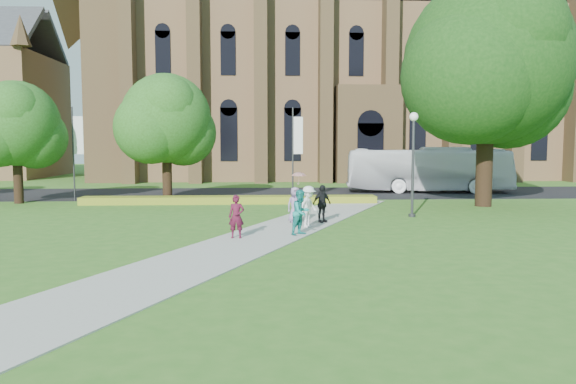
{
  "coord_description": "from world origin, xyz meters",
  "views": [
    {
      "loc": [
        -0.24,
        -21.22,
        3.73
      ],
      "look_at": [
        1.04,
        2.95,
        1.6
      ],
      "focal_mm": 35.0,
      "sensor_mm": 36.0,
      "label": 1
    }
  ],
  "objects": [
    {
      "name": "road",
      "position": [
        0.0,
        20.0,
        0.01
      ],
      "size": [
        160.0,
        10.0,
        0.02
      ],
      "primitive_type": "cube",
      "color": "black",
      "rests_on": "ground"
    },
    {
      "name": "street_tree_0",
      "position": [
        -15.0,
        14.0,
        4.87
      ],
      "size": [
        5.2,
        5.2,
        7.5
      ],
      "color": "#332114",
      "rests_on": "ground"
    },
    {
      "name": "pedestrian_4",
      "position": [
        1.45,
        4.51,
        0.86
      ],
      "size": [
        0.95,
        0.8,
        1.65
      ],
      "primitive_type": "imported",
      "rotation": [
        0.0,
        0.0,
        0.4
      ],
      "color": "#8D749F",
      "rests_on": "footpath"
    },
    {
      "name": "street_tree_1",
      "position": [
        -6.0,
        14.5,
        5.22
      ],
      "size": [
        5.6,
        5.6,
        8.05
      ],
      "color": "#332114",
      "rests_on": "ground"
    },
    {
      "name": "pedestrian_3",
      "position": [
        2.7,
        4.5,
        0.91
      ],
      "size": [
        1.09,
        0.91,
        1.75
      ],
      "primitive_type": "imported",
      "rotation": [
        0.0,
        0.0,
        0.57
      ],
      "color": "black",
      "rests_on": "footpath"
    },
    {
      "name": "tour_coach",
      "position": [
        12.5,
        20.21,
        1.71
      ],
      "size": [
        12.39,
        4.11,
        3.39
      ],
      "primitive_type": "imported",
      "rotation": [
        0.0,
        0.0,
        1.47
      ],
      "color": "silver",
      "rests_on": "road"
    },
    {
      "name": "cathedral",
      "position": [
        10.0,
        39.73,
        12.98
      ],
      "size": [
        52.6,
        18.25,
        28.0
      ],
      "color": "brown",
      "rests_on": "ground"
    },
    {
      "name": "large_tree",
      "position": [
        13.0,
        11.0,
        8.37
      ],
      "size": [
        9.6,
        9.6,
        13.2
      ],
      "color": "#332114",
      "rests_on": "ground"
    },
    {
      "name": "banner_pole_0",
      "position": [
        2.11,
        15.2,
        3.39
      ],
      "size": [
        0.7,
        0.1,
        6.0
      ],
      "color": "#38383D",
      "rests_on": "ground"
    },
    {
      "name": "pedestrian_1",
      "position": [
        1.46,
        1.06,
        0.95
      ],
      "size": [
        1.11,
        1.11,
        1.82
      ],
      "primitive_type": "imported",
      "rotation": [
        0.0,
        0.0,
        0.77
      ],
      "color": "teal",
      "rests_on": "footpath"
    },
    {
      "name": "pedestrian_0",
      "position": [
        -1.1,
        0.4,
        0.88
      ],
      "size": [
        0.64,
        0.44,
        1.68
      ],
      "primitive_type": "imported",
      "rotation": [
        0.0,
        0.0,
        -0.06
      ],
      "color": "#4D1127",
      "rests_on": "footpath"
    },
    {
      "name": "footpath",
      "position": [
        0.0,
        1.0,
        0.02
      ],
      "size": [
        15.58,
        28.54,
        0.04
      ],
      "primitive_type": "cube",
      "rotation": [
        0.0,
        0.0,
        -0.44
      ],
      "color": "#B2B2A8",
      "rests_on": "ground"
    },
    {
      "name": "flower_hedge",
      "position": [
        -2.0,
        13.2,
        0.23
      ],
      "size": [
        18.0,
        1.4,
        0.45
      ],
      "primitive_type": "cube",
      "color": "#AAA222",
      "rests_on": "ground"
    },
    {
      "name": "ground",
      "position": [
        0.0,
        0.0,
        0.0
      ],
      "size": [
        160.0,
        160.0,
        0.0
      ],
      "primitive_type": "plane",
      "color": "#336A1F",
      "rests_on": "ground"
    },
    {
      "name": "banner_pole_1",
      "position": [
        -11.89,
        15.2,
        3.39
      ],
      "size": [
        0.7,
        0.1,
        6.0
      ],
      "color": "#38383D",
      "rests_on": "ground"
    },
    {
      "name": "streetlamp",
      "position": [
        7.5,
        6.5,
        3.3
      ],
      "size": [
        0.44,
        0.44,
        5.24
      ],
      "color": "#38383D",
      "rests_on": "ground"
    },
    {
      "name": "pedestrian_2",
      "position": [
        1.94,
        3.05,
        0.94
      ],
      "size": [
        1.27,
        1.33,
        1.81
      ],
      "primitive_type": "imported",
      "rotation": [
        0.0,
        0.0,
        0.87
      ],
      "color": "silver",
      "rests_on": "footpath"
    },
    {
      "name": "parasol",
      "position": [
        1.63,
        4.61,
        1.98
      ],
      "size": [
        0.73,
        0.73,
        0.59
      ],
      "primitive_type": "imported",
      "rotation": [
        0.0,
        0.0,
        0.09
      ],
      "color": "#D39596",
      "rests_on": "pedestrian_4"
    }
  ]
}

